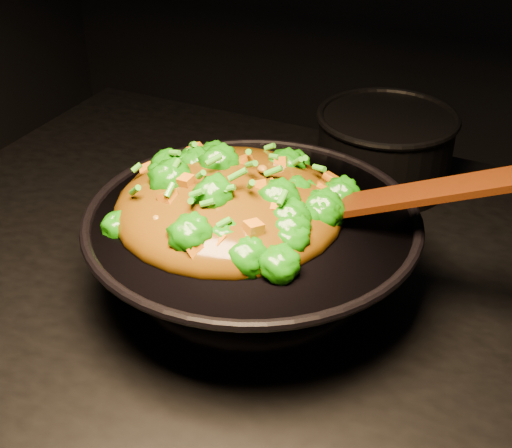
% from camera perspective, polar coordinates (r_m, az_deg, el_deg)
% --- Properties ---
extents(wok, '(0.45, 0.45, 0.10)m').
position_cam_1_polar(wok, '(0.83, -0.30, -2.48)').
color(wok, black).
rests_on(wok, stovetop).
extents(stir_fry, '(0.27, 0.27, 0.09)m').
position_cam_1_polar(stir_fry, '(0.79, -2.23, 3.79)').
color(stir_fry, '#187408').
rests_on(stir_fry, wok).
extents(spatula, '(0.28, 0.07, 0.12)m').
position_cam_1_polar(spatula, '(0.77, 12.38, 2.29)').
color(spatula, '#3D1308').
rests_on(spatula, wok).
extents(back_pot, '(0.23, 0.23, 0.11)m').
position_cam_1_polar(back_pot, '(1.07, 10.24, 5.96)').
color(back_pot, black).
rests_on(back_pot, stovetop).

